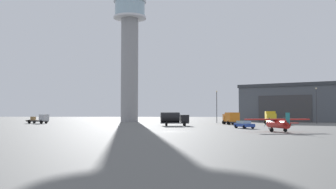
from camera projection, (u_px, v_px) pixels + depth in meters
ground_plane at (171, 131)px, 55.38m from camera, size 400.00×400.00×0.00m
control_tower at (130, 48)px, 116.97m from camera, size 10.31×10.31×42.41m
hangar at (291, 103)px, 119.56m from camera, size 34.45×29.15×11.85m
airplane_red at (278, 123)px, 53.71m from camera, size 9.55×7.46×2.81m
truck_box_orange at (231, 118)px, 88.11m from camera, size 3.98×6.19×2.87m
truck_box_yellow at (270, 117)px, 90.78m from camera, size 3.49×7.09×3.16m
truck_fuel_tanker_black at (174, 118)px, 79.56m from camera, size 6.29×3.69×2.90m
truck_flatbed_silver at (40, 119)px, 96.60m from camera, size 6.02×3.84×2.37m
car_blue at (244, 124)px, 66.12m from camera, size 3.36×4.89×1.37m
light_post_east at (316, 102)px, 94.65m from camera, size 0.44×0.44×9.28m
light_post_centre at (217, 104)px, 101.90m from camera, size 0.44×0.44×8.91m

